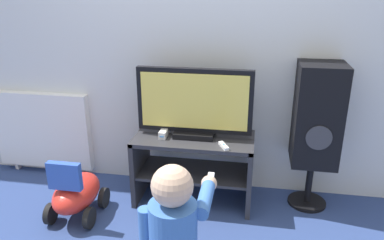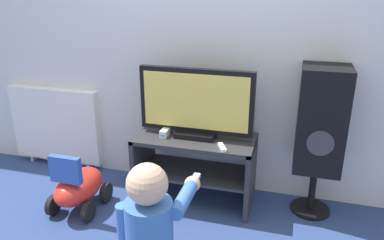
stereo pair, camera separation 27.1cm
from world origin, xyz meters
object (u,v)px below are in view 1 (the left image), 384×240
at_px(radiator, 43,131).
at_px(game_console, 164,133).
at_px(speaker_tower, 317,118).
at_px(ride_on_toy, 76,193).
at_px(television, 194,104).
at_px(child, 174,235).
at_px(remote_primary, 224,146).

bearing_deg(radiator, game_console, -12.24).
bearing_deg(radiator, speaker_tower, -3.59).
xyz_separation_m(ride_on_toy, radiator, (-0.59, 0.61, 0.21)).
bearing_deg(radiator, television, -8.53).
relative_size(ride_on_toy, radiator, 0.57).
distance_m(child, ride_on_toy, 1.25).
bearing_deg(television, remote_primary, -35.37).
relative_size(television, radiator, 0.98).
xyz_separation_m(television, ride_on_toy, (-0.82, -0.39, -0.61)).
bearing_deg(game_console, child, -73.86).
height_order(remote_primary, radiator, radiator).
distance_m(child, radiator, 2.05).
bearing_deg(ride_on_toy, child, -40.29).
distance_m(television, child, 1.21).
bearing_deg(remote_primary, radiator, 166.95).
bearing_deg(remote_primary, television, 144.63).
relative_size(child, ride_on_toy, 1.79).
distance_m(remote_primary, child, 1.01).
bearing_deg(television, ride_on_toy, -154.33).
xyz_separation_m(speaker_tower, ride_on_toy, (-1.72, -0.46, -0.54)).
height_order(ride_on_toy, radiator, radiator).
distance_m(television, ride_on_toy, 1.10).
relative_size(television, game_console, 5.63).
relative_size(remote_primary, speaker_tower, 0.12).
height_order(remote_primary, child, child).
bearing_deg(child, speaker_tower, 57.22).
relative_size(game_console, radiator, 0.17).
xyz_separation_m(remote_primary, child, (-0.14, -1.00, -0.02)).
xyz_separation_m(game_console, child, (0.33, -1.13, -0.04)).
relative_size(television, child, 0.96).
relative_size(game_console, child, 0.17).
bearing_deg(television, child, -85.20).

